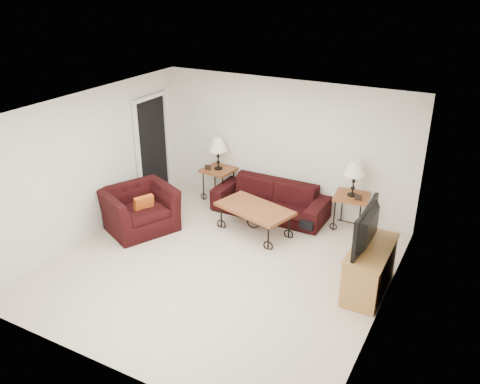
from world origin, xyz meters
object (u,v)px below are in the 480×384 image
object	(u,v)px
sofa	(270,199)
side_table_right	(350,212)
side_table_left	(219,183)
lamp_right	(354,178)
tv_stand	(369,269)
coffee_table	(254,220)
lamp_left	(218,154)
backpack	(309,220)
armchair	(139,209)
television	(373,228)

from	to	relation	value
sofa	side_table_right	size ratio (longest dim) A/B	3.34
side_table_left	lamp_right	bearing A→B (deg)	0.00
sofa	tv_stand	bearing A→B (deg)	-34.15
coffee_table	lamp_left	bearing A→B (deg)	143.32
lamp_right	backpack	size ratio (longest dim) A/B	1.32
sofa	armchair	size ratio (longest dim) A/B	1.83
side_table_right	tv_stand	size ratio (longest dim) A/B	0.55
coffee_table	tv_stand	bearing A→B (deg)	-19.04
armchair	television	world-z (taller)	television
side_table_right	lamp_left	distance (m)	2.80
side_table_right	armchair	distance (m)	3.77
sofa	backpack	bearing A→B (deg)	-18.92
lamp_right	armchair	bearing A→B (deg)	-151.54
tv_stand	backpack	bearing A→B (deg)	138.06
side_table_left	lamp_right	size ratio (longest dim) A/B	0.99
side_table_right	tv_stand	distance (m)	1.91
sofa	side_table_left	bearing A→B (deg)	171.69
lamp_right	coffee_table	world-z (taller)	lamp_right
armchair	backpack	size ratio (longest dim) A/B	2.40
lamp_left	armchair	world-z (taller)	lamp_left
television	backpack	xyz separation A→B (m)	(-1.36, 1.24, -0.77)
side_table_right	armchair	world-z (taller)	armchair
side_table_left	tv_stand	distance (m)	3.93
side_table_left	side_table_right	xyz separation A→B (m)	(2.73, 0.00, 0.00)
side_table_right	lamp_right	size ratio (longest dim) A/B	1.00
armchair	tv_stand	world-z (taller)	armchair
television	coffee_table	bearing A→B (deg)	-109.20
side_table_right	armchair	xyz separation A→B (m)	(-3.31, -1.79, 0.06)
coffee_table	armchair	distance (m)	2.06
side_table_left	lamp_left	xyz separation A→B (m)	(0.00, 0.00, 0.64)
armchair	tv_stand	size ratio (longest dim) A/B	1.00
lamp_right	coffee_table	distance (m)	1.87
lamp_right	tv_stand	xyz separation A→B (m)	(0.79, -1.74, -0.62)
sofa	lamp_right	distance (m)	1.65
coffee_table	armchair	size ratio (longest dim) A/B	1.12
lamp_left	tv_stand	bearing A→B (deg)	-26.21
side_table_left	coffee_table	size ratio (longest dim) A/B	0.48
sofa	side_table_right	distance (m)	1.51
backpack	armchair	bearing A→B (deg)	-133.67
sofa	side_table_left	distance (m)	1.25
side_table_right	backpack	xyz separation A→B (m)	(-0.59, -0.49, -0.08)
sofa	television	size ratio (longest dim) A/B	2.04
armchair	tv_stand	distance (m)	4.11
tv_stand	side_table_left	bearing A→B (deg)	153.79
lamp_right	armchair	size ratio (longest dim) A/B	0.55
sofa	television	distance (m)	2.84
television	backpack	world-z (taller)	television
backpack	television	bearing A→B (deg)	-21.61
sofa	tv_stand	world-z (taller)	tv_stand
lamp_left	backpack	distance (m)	2.31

